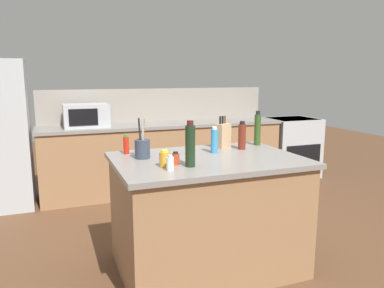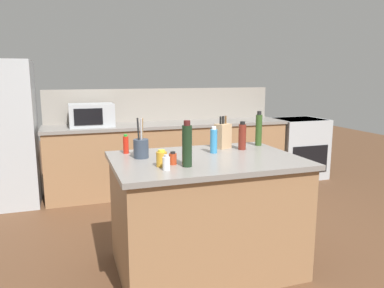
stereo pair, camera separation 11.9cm
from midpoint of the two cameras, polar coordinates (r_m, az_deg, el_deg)
name	(u,v)px [view 1 (the left image)]	position (r m, az deg, el deg)	size (l,w,h in m)	color
ground_plane	(207,266)	(3.33, 1.17, -18.10)	(14.00, 14.00, 0.00)	brown
back_counter_run	(165,157)	(5.22, -4.79, -1.92)	(3.32, 0.66, 0.94)	#936B47
wall_backsplash	(158,105)	(5.42, -5.83, 5.99)	(3.28, 0.03, 0.46)	gray
kitchen_island	(207,213)	(3.13, 1.20, -10.49)	(1.48, 1.04, 0.94)	#936B47
range_oven	(291,147)	(6.12, 14.30, -0.42)	(0.76, 0.65, 0.92)	#ADB2B7
microwave	(86,115)	(4.94, -16.49, 4.19)	(0.55, 0.39, 0.29)	#ADB2B7
knife_block	(222,135)	(3.38, 3.65, 1.30)	(0.16, 0.14, 0.29)	tan
utensil_crock	(142,148)	(2.98, -8.71, -0.63)	(0.12, 0.12, 0.32)	#333D4C
olive_oil_bottle	(258,129)	(3.54, 9.00, 2.26)	(0.06, 0.06, 0.32)	#2D4C1E
salt_shaker	(170,163)	(2.59, -4.67, -2.96)	(0.05, 0.05, 0.11)	silver
honey_jar	(165,159)	(2.70, -5.45, -2.28)	(0.08, 0.08, 0.12)	gold
vinegar_bottle	(242,136)	(3.33, 6.60, 1.20)	(0.07, 0.07, 0.25)	maroon
wine_bottle	(190,145)	(2.67, -1.55, -0.17)	(0.07, 0.07, 0.33)	black
dish_soap_bottle	(214,140)	(3.16, 2.33, 0.54)	(0.06, 0.06, 0.23)	#3384BC
spice_jar_paprika	(176,159)	(2.76, -3.75, -2.26)	(0.06, 0.06, 0.10)	#B73D1E
hot_sauce_bottle	(126,145)	(3.17, -11.06, -0.14)	(0.05, 0.05, 0.16)	red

